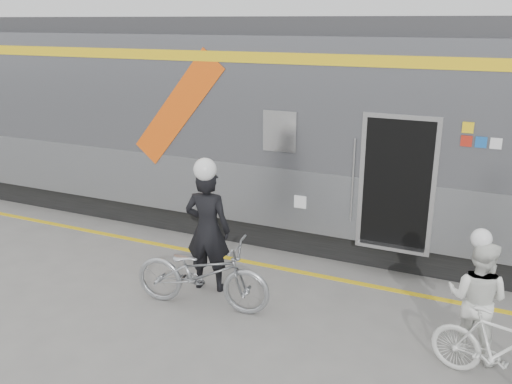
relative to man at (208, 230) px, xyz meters
The scene contains 9 objects.
ground 1.67m from the man, 50.08° to the right, with size 90.00×90.00×0.00m, color slate.
train 3.34m from the man, 84.37° to the left, with size 24.00×3.17×4.10m.
safety_strip 1.71m from the man, 51.74° to the left, with size 24.00×0.12×0.01m, color yellow.
man is the anchor object (origin of this frame).
bicycle_left 0.73m from the man, 70.02° to the right, with size 0.71×2.05×1.08m, color #96999D.
woman 3.89m from the man, ahead, with size 0.75×0.58×1.54m, color white.
bicycle_right 4.28m from the man, 10.01° to the right, with size 0.44×1.56×0.94m, color silver.
helmet_man 1.15m from the man, ahead, with size 0.34×0.34×0.34m, color white.
helmet_woman 3.95m from the man, ahead, with size 0.25×0.25×0.25m, color white.
Camera 1 is at (2.99, -5.67, 4.04)m, focal length 38.00 mm.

